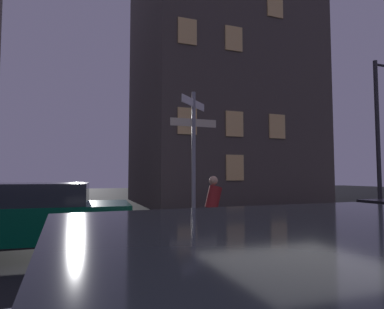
{
  "coord_description": "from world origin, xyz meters",
  "views": [
    {
      "loc": [
        -3.14,
        -4.02,
        1.61
      ],
      "look_at": [
        0.3,
        5.56,
        2.28
      ],
      "focal_mm": 30.58,
      "sensor_mm": 36.0,
      "label": 1
    }
  ],
  "objects_px": {
    "signpost": "(194,145)",
    "cyclist": "(215,211)",
    "street_lamp": "(380,124)",
    "car_near_right": "(21,218)"
  },
  "relations": [
    {
      "from": "cyclist",
      "to": "signpost",
      "type": "bearing_deg",
      "value": 85.8
    },
    {
      "from": "car_near_right",
      "to": "signpost",
      "type": "bearing_deg",
      "value": 24.79
    },
    {
      "from": "signpost",
      "to": "car_near_right",
      "type": "relative_size",
      "value": 0.89
    },
    {
      "from": "signpost",
      "to": "cyclist",
      "type": "xyz_separation_m",
      "value": [
        -0.14,
        -1.96,
        -1.82
      ]
    },
    {
      "from": "car_near_right",
      "to": "street_lamp",
      "type": "bearing_deg",
      "value": 9.93
    },
    {
      "from": "street_lamp",
      "to": "cyclist",
      "type": "bearing_deg",
      "value": -165.57
    },
    {
      "from": "cyclist",
      "to": "street_lamp",
      "type": "bearing_deg",
      "value": 14.43
    },
    {
      "from": "car_near_right",
      "to": "cyclist",
      "type": "distance_m",
      "value": 4.29
    },
    {
      "from": "signpost",
      "to": "cyclist",
      "type": "relative_size",
      "value": 2.25
    },
    {
      "from": "signpost",
      "to": "street_lamp",
      "type": "relative_size",
      "value": 0.67
    }
  ]
}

